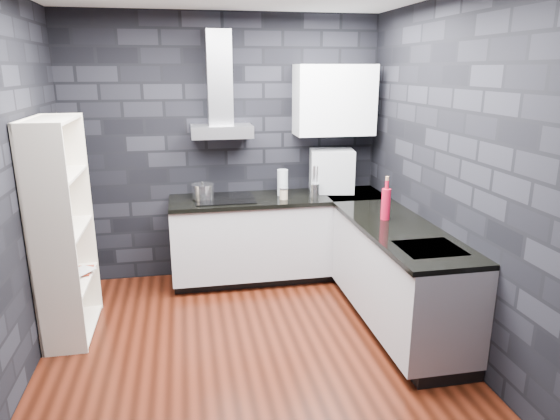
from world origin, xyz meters
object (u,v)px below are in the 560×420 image
object	(u,v)px
appliance_garage	(331,171)
bookshelf	(63,230)
pot	(203,192)
fruit_bowl	(59,230)
utensil_crock	(315,190)
red_bottle	(386,204)
glass_vase	(283,183)
storage_jar	(284,194)

from	to	relation	value
appliance_garage	bookshelf	xyz separation A→B (m)	(-2.50, -0.86, -0.22)
appliance_garage	pot	bearing A→B (deg)	-167.18
fruit_bowl	bookshelf	bearing A→B (deg)	90.00
utensil_crock	fruit_bowl	distance (m)	2.42
red_bottle	bookshelf	bearing A→B (deg)	175.75
pot	fruit_bowl	size ratio (longest dim) A/B	1.06
utensil_crock	bookshelf	size ratio (longest dim) A/B	0.07
appliance_garage	utensil_crock	bearing A→B (deg)	-132.57
glass_vase	utensil_crock	world-z (taller)	glass_vase
utensil_crock	red_bottle	xyz separation A→B (m)	(0.40, -0.89, 0.07)
glass_vase	red_bottle	xyz separation A→B (m)	(0.71, -1.00, -0.00)
pot	fruit_bowl	world-z (taller)	pot
glass_vase	fruit_bowl	distance (m)	2.17
bookshelf	utensil_crock	bearing A→B (deg)	32.19
storage_jar	utensil_crock	xyz separation A→B (m)	(0.33, 0.05, 0.02)
appliance_garage	bookshelf	bearing A→B (deg)	-150.95
glass_vase	appliance_garage	xyz separation A→B (m)	(0.54, 0.06, 0.09)
appliance_garage	fruit_bowl	world-z (taller)	appliance_garage
utensil_crock	appliance_garage	world-z (taller)	appliance_garage
pot	appliance_garage	size ratio (longest dim) A/B	0.48
red_bottle	fruit_bowl	xyz separation A→B (m)	(-2.68, 0.09, -0.10)
pot	red_bottle	bearing A→B (deg)	-33.27
glass_vase	utensil_crock	xyz separation A→B (m)	(0.31, -0.11, -0.07)
storage_jar	bookshelf	world-z (taller)	bookshelf
fruit_bowl	utensil_crock	bearing A→B (deg)	19.37
fruit_bowl	appliance_garage	bearing A→B (deg)	21.25
pot	utensil_crock	world-z (taller)	pot
storage_jar	red_bottle	distance (m)	1.12
utensil_crock	fruit_bowl	size ratio (longest dim) A/B	0.66
pot	red_bottle	world-z (taller)	red_bottle
utensil_crock	appliance_garage	distance (m)	0.32
glass_vase	storage_jar	distance (m)	0.18
storage_jar	fruit_bowl	xyz separation A→B (m)	(-1.95, -0.75, -0.01)
glass_vase	red_bottle	bearing A→B (deg)	-54.62
glass_vase	storage_jar	bearing A→B (deg)	-97.14
glass_vase	fruit_bowl	size ratio (longest dim) A/B	1.33
storage_jar	pot	bearing A→B (deg)	168.97
glass_vase	bookshelf	world-z (taller)	bookshelf
glass_vase	appliance_garage	world-z (taller)	appliance_garage
appliance_garage	storage_jar	bearing A→B (deg)	-148.42
bookshelf	appliance_garage	bearing A→B (deg)	34.34
storage_jar	utensil_crock	bearing A→B (deg)	8.14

